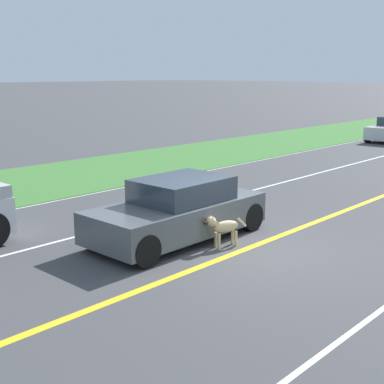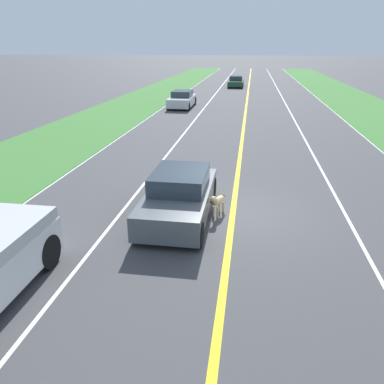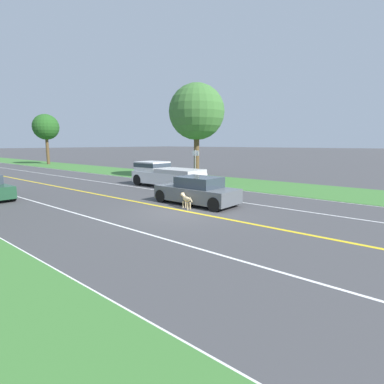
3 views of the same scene
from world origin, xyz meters
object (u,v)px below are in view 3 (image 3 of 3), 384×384
roadside_tree_right_near (197,112)px  roadside_tree_right_far (46,127)px  pickup_truck (165,174)px  ego_car (197,191)px  dog (186,199)px  street_sign (195,162)px

roadside_tree_right_near → roadside_tree_right_far: 28.50m
pickup_truck → roadside_tree_right_far: bearing=80.0°
ego_car → dog: size_ratio=4.10×
ego_car → dog: (-1.15, -0.22, -0.20)m
pickup_truck → roadside_tree_right_near: (5.36, 1.44, 4.86)m
ego_car → pickup_truck: size_ratio=0.78×
dog → roadside_tree_right_near: bearing=55.8°
roadside_tree_right_far → pickup_truck: bearing=-100.0°
ego_car → dog: ego_car is taller
pickup_truck → roadside_tree_right_near: bearing=15.0°
ego_car → roadside_tree_right_far: roadside_tree_right_far is taller
ego_car → roadside_tree_right_near: 12.49m
dog → pickup_truck: bearing=71.6°
ego_car → pickup_truck: (3.46, 5.79, 0.23)m
dog → roadside_tree_right_near: (9.97, 7.45, 5.29)m
pickup_truck → dog: bearing=-127.5°
roadside_tree_right_far → dog: bearing=-105.4°
dog → roadside_tree_right_far: roadside_tree_right_far is taller
roadside_tree_right_far → street_sign: size_ratio=2.84×
roadside_tree_right_near → dog: bearing=-143.2°
roadside_tree_right_far → street_sign: bearing=-94.0°
pickup_truck → street_sign: bearing=-4.3°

